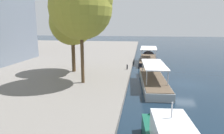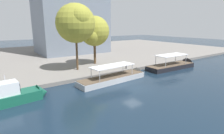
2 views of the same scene
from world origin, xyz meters
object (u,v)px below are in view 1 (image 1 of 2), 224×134
at_px(tree_1, 82,7).
at_px(tour_boat_2, 148,60).
at_px(tour_boat_1, 152,80).
at_px(tree_0, 73,23).
at_px(mooring_bollard_1, 127,67).

bearing_deg(tree_1, tour_boat_2, -23.41).
height_order(tour_boat_1, tree_0, tree_0).
bearing_deg(tree_0, tree_1, -151.06).
distance_m(tour_boat_2, tree_1, 22.86).
bearing_deg(tree_1, tour_boat_1, -67.57).
relative_size(tour_boat_1, mooring_bollard_1, 16.89).
relative_size(mooring_bollard_1, tree_1, 0.06).
distance_m(tour_boat_1, tree_0, 13.92).
bearing_deg(tour_boat_2, tree_0, 141.93).
height_order(mooring_bollard_1, tree_0, tree_0).
bearing_deg(tree_0, tour_boat_2, -39.95).
xyz_separation_m(tour_boat_1, tree_0, (2.10, 11.51, 7.55)).
distance_m(tour_boat_1, tour_boat_2, 15.70).
xyz_separation_m(mooring_bollard_1, tree_1, (-8.54, 4.67, 8.60)).
distance_m(mooring_bollard_1, tree_1, 12.98).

